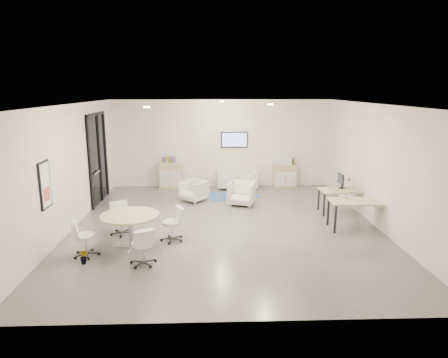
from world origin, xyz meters
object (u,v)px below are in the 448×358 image
armchair_left (194,190)px  desk_rear (343,192)px  loveseat (237,180)px  round_table (130,218)px  sideboard_left (171,175)px  sideboard_right (285,176)px  armchair_right (242,192)px  desk_front (358,204)px

armchair_left → desk_rear: size_ratio=0.52×
loveseat → round_table: size_ratio=1.11×
desk_rear → armchair_left: bearing=157.0°
sideboard_left → sideboard_right: (4.22, 0.01, -0.05)m
loveseat → armchair_right: (0.01, -2.16, 0.11)m
sideboard_right → loveseat: (-1.79, -0.14, -0.13)m
armchair_right → round_table: 4.43m
loveseat → desk_front: size_ratio=0.99×
loveseat → desk_rear: 4.27m
sideboard_left → armchair_right: bearing=-43.2°
sideboard_right → round_table: sideboard_right is taller
armchair_right → desk_front: 3.67m
sideboard_right → desk_front: (1.05, -4.61, 0.26)m
sideboard_left → sideboard_right: sideboard_left is taller
armchair_left → sideboard_left: bearing=155.8°
sideboard_left → loveseat: (2.43, -0.13, -0.17)m
sideboard_right → desk_rear: (1.11, -3.25, 0.21)m
sideboard_left → desk_rear: (5.33, -3.24, 0.17)m
armchair_right → desk_rear: size_ratio=0.57×
armchair_right → desk_front: armchair_right is taller
sideboard_left → desk_front: bearing=-41.1°
desk_rear → loveseat: bearing=128.1°
sideboard_right → desk_front: bearing=-77.2°
loveseat → round_table: (-2.81, -5.56, 0.42)m
desk_front → armchair_left: bearing=150.3°
armchair_left → round_table: size_ratio=0.56×
sideboard_right → round_table: (-4.60, -5.70, 0.30)m
desk_rear → desk_front: size_ratio=0.95×
desk_front → round_table: (-5.65, -1.09, 0.04)m
sideboard_left → desk_front: sideboard_left is taller
sideboard_right → armchair_left: bearing=-151.6°
desk_rear → round_table: bearing=-161.7°
sideboard_right → armchair_left: size_ratio=1.15×
armchair_left → round_table: round_table is taller
armchair_left → desk_front: 5.20m
armchair_right → desk_rear: (2.90, -0.95, 0.23)m
sideboard_right → armchair_right: bearing=-127.9°
sideboard_right → loveseat: sideboard_right is taller
armchair_right → loveseat: bearing=106.0°
sideboard_right → desk_rear: sideboard_right is taller
armchair_left → desk_rear: bearing=20.9°
loveseat → armchair_right: 2.16m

